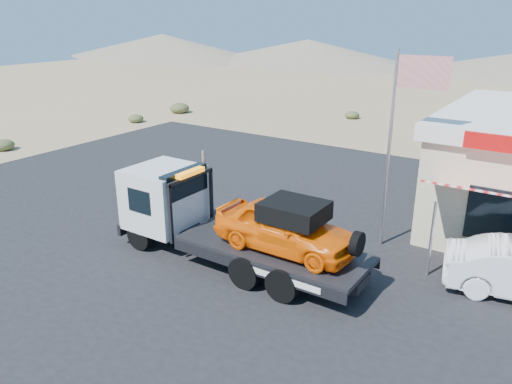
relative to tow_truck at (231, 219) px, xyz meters
The scene contains 6 objects.
ground 2.22m from the tow_truck, 148.50° to the right, with size 120.00×120.00×0.00m, color #977C56.
asphalt_lot 2.56m from the tow_truck, 76.12° to the left, with size 32.00×24.00×0.02m, color black.
tow_truck is the anchor object (origin of this frame).
flagpole 5.52m from the tow_truck, 46.15° to the left, with size 1.55×0.10×6.00m.
desert_scrub 16.99m from the tow_truck, 151.52° to the left, with size 24.66×34.00×0.77m.
distant_hills 55.39m from the tow_truck, 101.72° to the left, with size 126.00×48.00×4.20m.
Camera 1 is at (9.40, -9.66, 6.95)m, focal length 35.00 mm.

